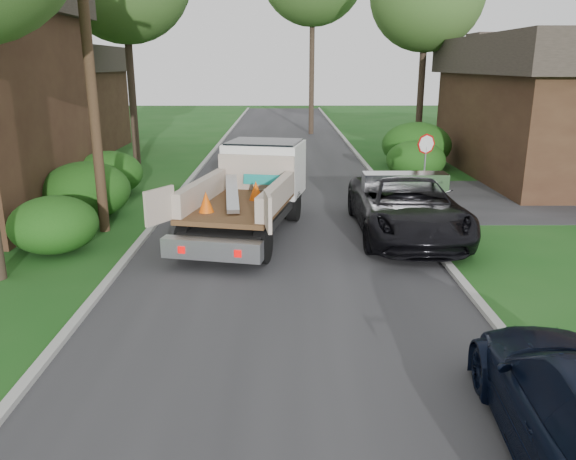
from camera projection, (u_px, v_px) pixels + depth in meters
The scene contains 15 objects.
ground at pixel (285, 294), 12.43m from camera, with size 120.00×120.00×0.00m, color #174914.
road at pixel (284, 194), 22.01m from camera, with size 8.00×90.00×0.02m, color #28282B.
curb_left at pixel (180, 193), 21.97m from camera, with size 0.20×90.00×0.12m, color #9E9E99.
curb_right at pixel (388, 193), 22.03m from camera, with size 0.20×90.00×0.12m, color #9E9E99.
stop_sign at pixel (426, 153), 20.59m from camera, with size 0.71×0.32×2.48m.
utility_pole at pixel (89, 54), 15.70m from camera, with size 2.42×1.25×10.00m.
house_left_far at pixel (52, 98), 32.56m from camera, with size 7.56×7.56×6.00m.
house_right at pixel (575, 105), 25.06m from camera, with size 9.72×12.96×6.20m.
hedge_left_a at pixel (54, 225), 15.04m from camera, with size 2.34×2.34×1.53m, color #0F3E0E.
hedge_left_b at pixel (86, 190), 18.35m from camera, with size 2.86×2.86×1.87m, color #0F3E0E.
hedge_left_c at pixel (109, 173), 21.72m from camera, with size 2.60×2.60×1.70m, color #0F3E0E.
hedge_right_a at pixel (416, 160), 24.70m from camera, with size 2.60×2.60×1.70m, color #0F3E0E.
hedge_right_b at pixel (416, 145), 27.51m from camera, with size 3.38×3.38×2.21m, color #0F3E0E.
flatbed_truck at pixel (255, 184), 17.23m from camera, with size 4.08×7.08×2.53m.
black_pickup at pixel (406, 206), 16.52m from camera, with size 2.91×6.31×1.75m, color black.
Camera 1 is at (-0.02, -11.51, 4.88)m, focal length 35.00 mm.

